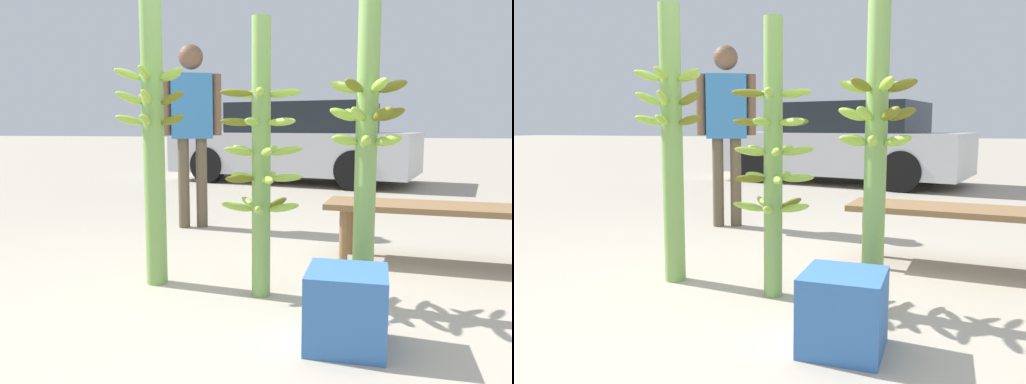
{
  "view_description": "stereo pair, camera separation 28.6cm",
  "coord_description": "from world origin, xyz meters",
  "views": [
    {
      "loc": [
        0.64,
        -2.36,
        0.95
      ],
      "look_at": [
        -0.03,
        0.4,
        0.58
      ],
      "focal_mm": 35.0,
      "sensor_mm": 36.0,
      "label": 1
    },
    {
      "loc": [
        0.91,
        -2.28,
        0.95
      ],
      "look_at": [
        -0.03,
        0.4,
        0.58
      ],
      "focal_mm": 35.0,
      "sensor_mm": 36.0,
      "label": 2
    }
  ],
  "objects": [
    {
      "name": "ground_plane",
      "position": [
        0.0,
        0.0,
        0.0
      ],
      "size": [
        80.0,
        80.0,
        0.0
      ],
      "primitive_type": "plane",
      "color": "#A89E8C"
    },
    {
      "name": "banana_stalk_center",
      "position": [
        0.02,
        0.3,
        0.78
      ],
      "size": [
        0.45,
        0.46,
        1.53
      ],
      "color": "#7AA851",
      "rests_on": "ground_plane"
    },
    {
      "name": "banana_stalk_left",
      "position": [
        -0.65,
        0.37,
        0.88
      ],
      "size": [
        0.43,
        0.43,
        1.66
      ],
      "color": "#7AA851",
      "rests_on": "ground_plane"
    },
    {
      "name": "produce_crate",
      "position": [
        0.53,
        -0.25,
        0.17
      ],
      "size": [
        0.34,
        0.34,
        0.34
      ],
      "color": "#386BB2",
      "rests_on": "ground_plane"
    },
    {
      "name": "market_bench",
      "position": [
        1.07,
        1.16,
        0.37
      ],
      "size": [
        1.57,
        0.55,
        0.43
      ],
      "rotation": [
        0.0,
        0.0,
        -0.07
      ],
      "color": "olive",
      "rests_on": "ground_plane"
    },
    {
      "name": "banana_stalk_right",
      "position": [
        0.58,
        0.24,
        0.89
      ],
      "size": [
        0.39,
        0.39,
        1.69
      ],
      "color": "#7AA851",
      "rests_on": "ground_plane"
    },
    {
      "name": "vendor_person",
      "position": [
        -1.04,
        2.04,
        1.03
      ],
      "size": [
        0.54,
        0.31,
        1.69
      ],
      "rotation": [
        0.0,
        0.0,
        0.43
      ],
      "color": "brown",
      "rests_on": "ground_plane"
    },
    {
      "name": "parked_car",
      "position": [
        -0.7,
        6.16,
        0.65
      ],
      "size": [
        4.32,
        2.53,
        1.34
      ],
      "rotation": [
        0.0,
        0.0,
        1.37
      ],
      "color": "#B7B7BC",
      "rests_on": "ground_plane"
    }
  ]
}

